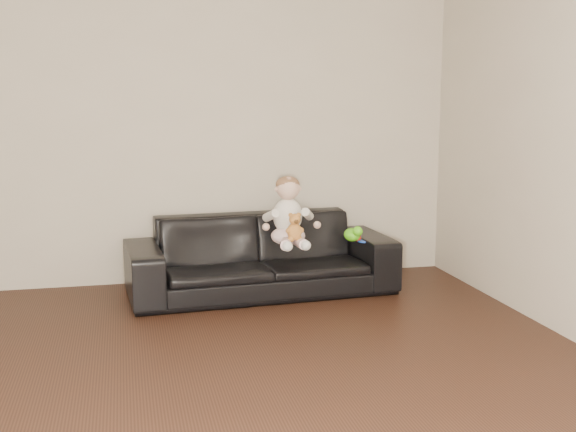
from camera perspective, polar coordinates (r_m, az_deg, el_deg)
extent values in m
plane|color=beige|center=(5.78, -11.40, 7.40)|extent=(5.00, 0.00, 5.00)
imported|color=black|center=(5.51, -2.16, -3.12)|extent=(2.05, 0.91, 0.58)
ellipsoid|color=#FDD6D8|center=(5.42, 0.00, -1.57)|extent=(0.28, 0.25, 0.14)
ellipsoid|color=white|center=(5.41, -0.04, 0.03)|extent=(0.24, 0.21, 0.27)
sphere|color=beige|center=(5.36, 0.00, 2.21)|extent=(0.19, 0.19, 0.18)
ellipsoid|color=#8C603F|center=(5.37, -0.03, 2.51)|extent=(0.20, 0.20, 0.12)
cylinder|color=#FDD6D8|center=(5.25, -0.16, -2.16)|extent=(0.10, 0.22, 0.08)
cylinder|color=#FDD6D8|center=(5.28, 0.97, -2.11)|extent=(0.10, 0.22, 0.08)
sphere|color=white|center=(5.14, 0.00, -2.42)|extent=(0.08, 0.08, 0.07)
sphere|color=white|center=(5.17, 1.39, -2.35)|extent=(0.08, 0.08, 0.07)
cylinder|color=white|center=(5.32, -1.36, 0.04)|extent=(0.08, 0.19, 0.12)
cylinder|color=white|center=(5.38, 1.55, 0.15)|extent=(0.08, 0.19, 0.12)
ellipsoid|color=#C68038|center=(5.25, 0.51, -1.23)|extent=(0.13, 0.12, 0.13)
sphere|color=#C68038|center=(5.22, 0.55, -0.27)|extent=(0.10, 0.10, 0.08)
sphere|color=#C68038|center=(5.22, 0.21, 0.08)|extent=(0.04, 0.04, 0.03)
sphere|color=#C68038|center=(5.23, 0.85, 0.10)|extent=(0.04, 0.04, 0.03)
sphere|color=#593819|center=(5.19, 0.64, -0.44)|extent=(0.04, 0.04, 0.03)
ellipsoid|color=#60E71B|center=(5.57, 5.08, -1.48)|extent=(0.17, 0.19, 0.11)
sphere|color=red|center=(5.57, 5.50, -1.72)|extent=(0.06, 0.06, 0.06)
cylinder|color=blue|center=(5.57, 6.00, -1.98)|extent=(0.12, 0.12, 0.01)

